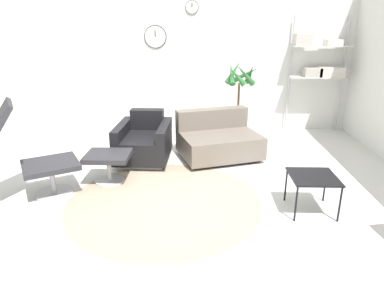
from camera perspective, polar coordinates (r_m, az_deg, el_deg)
The scene contains 10 objects.
ground_plane at distance 3.90m, azimuth -3.54°, elevation -9.54°, with size 12.00×12.00×0.00m, color silver.
wall_back at distance 6.42m, azimuth -1.46°, elevation 14.89°, with size 12.00×0.09×2.80m.
round_rug at distance 3.90m, azimuth -4.63°, elevation -9.52°, with size 2.17×2.17×0.01m.
lounge_chair at distance 4.12m, azimuth -28.59°, elevation -0.04°, with size 1.27×1.04×1.22m.
ottoman at distance 4.37m, azimuth -13.79°, elevation -2.63°, with size 0.54×0.46×0.38m.
armchair_red at distance 5.03m, azimuth -7.98°, elevation 0.24°, with size 0.76×0.91×0.68m.
couch_low at distance 5.12m, azimuth 4.36°, elevation 0.54°, with size 1.33×1.17×0.67m.
side_table at distance 3.77m, azimuth 19.55°, elevation -5.54°, with size 0.47×0.47×0.40m.
potted_plant at distance 5.88m, azimuth 7.85°, elevation 7.12°, with size 0.60×0.63×1.33m.
shelf_unit at distance 6.54m, azimuth 20.48°, elevation 12.83°, with size 1.00×0.28×2.04m.
Camera 1 is at (0.33, -3.41, 1.86)m, focal length 32.00 mm.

